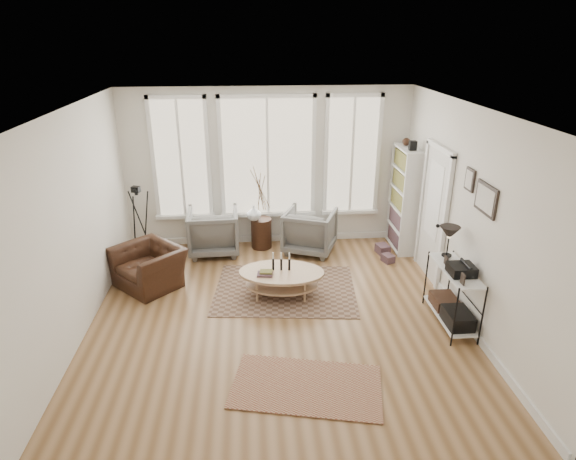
{
  "coord_description": "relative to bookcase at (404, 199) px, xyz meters",
  "views": [
    {
      "loc": [
        -0.32,
        -5.82,
        3.78
      ],
      "look_at": [
        0.2,
        0.6,
        1.1
      ],
      "focal_mm": 30.0,
      "sensor_mm": 36.0,
      "label": 1
    }
  ],
  "objects": [
    {
      "name": "room",
      "position": [
        -2.42,
        -2.2,
        0.47
      ],
      "size": [
        5.5,
        5.54,
        2.9
      ],
      "color": "#997149",
      "rests_on": "ground"
    },
    {
      "name": "bay_window",
      "position": [
        -2.44,
        0.49,
        0.65
      ],
      "size": [
        4.14,
        0.12,
        2.24
      ],
      "color": "tan",
      "rests_on": "ground"
    },
    {
      "name": "door",
      "position": [
        0.13,
        -1.08,
        0.17
      ],
      "size": [
        0.09,
        1.06,
        2.22
      ],
      "color": "silver",
      "rests_on": "ground"
    },
    {
      "name": "bookcase",
      "position": [
        0.0,
        0.0,
        0.0
      ],
      "size": [
        0.31,
        0.85,
        2.06
      ],
      "color": "white",
      "rests_on": "ground"
    },
    {
      "name": "low_shelf",
      "position": [
        -0.06,
        -2.52,
        -0.44
      ],
      "size": [
        0.38,
        1.08,
        1.3
      ],
      "color": "white",
      "rests_on": "ground"
    },
    {
      "name": "wall_art",
      "position": [
        0.14,
        -2.49,
        0.92
      ],
      "size": [
        0.04,
        0.88,
        0.44
      ],
      "color": "black",
      "rests_on": "ground"
    },
    {
      "name": "rug_main",
      "position": [
        -2.27,
        -1.43,
        -0.95
      ],
      "size": [
        2.33,
        1.84,
        0.01
      ],
      "primitive_type": "cube",
      "rotation": [
        0.0,
        0.0,
        -0.1
      ],
      "color": "brown",
      "rests_on": "ground"
    },
    {
      "name": "rug_runner",
      "position": [
        -2.19,
        -3.68,
        -0.94
      ],
      "size": [
        1.86,
        1.28,
        0.01
      ],
      "primitive_type": "cube",
      "rotation": [
        0.0,
        0.0,
        -0.22
      ],
      "color": "maroon",
      "rests_on": "ground"
    },
    {
      "name": "coffee_table",
      "position": [
        -2.34,
        -1.59,
        -0.64
      ],
      "size": [
        1.38,
        0.96,
        0.59
      ],
      "color": "tan",
      "rests_on": "ground"
    },
    {
      "name": "armchair_left",
      "position": [
        -3.46,
        0.08,
        -0.54
      ],
      "size": [
        0.93,
        0.95,
        0.83
      ],
      "primitive_type": "imported",
      "rotation": [
        0.0,
        0.0,
        3.19
      ],
      "color": "slate",
      "rests_on": "ground"
    },
    {
      "name": "armchair_right",
      "position": [
        -1.7,
        -0.01,
        -0.55
      ],
      "size": [
        1.12,
        1.14,
        0.8
      ],
      "primitive_type": "imported",
      "rotation": [
        0.0,
        0.0,
        2.76
      ],
      "color": "slate",
      "rests_on": "ground"
    },
    {
      "name": "side_table",
      "position": [
        -2.59,
        0.22,
        -0.19
      ],
      "size": [
        0.38,
        0.38,
        1.59
      ],
      "color": "#331B10",
      "rests_on": "ground"
    },
    {
      "name": "vase",
      "position": [
        -2.72,
        0.18,
        -0.25
      ],
      "size": [
        0.31,
        0.31,
        0.28
      ],
      "primitive_type": "imported",
      "rotation": [
        0.0,
        0.0,
        -0.2
      ],
      "color": "silver",
      "rests_on": "side_table"
    },
    {
      "name": "accent_chair",
      "position": [
        -4.4,
        -1.09,
        -0.63
      ],
      "size": [
        1.31,
        1.31,
        0.64
      ],
      "primitive_type": "imported",
      "rotation": [
        0.0,
        0.0,
        -0.79
      ],
      "color": "#331B10",
      "rests_on": "ground"
    },
    {
      "name": "tripod_camera",
      "position": [
        -4.67,
        -0.22,
        -0.32
      ],
      "size": [
        0.49,
        0.49,
        1.38
      ],
      "color": "black",
      "rests_on": "ground"
    },
    {
      "name": "book_stack_near",
      "position": [
        -0.39,
        -0.23,
        -0.87
      ],
      "size": [
        0.25,
        0.29,
        0.16
      ],
      "primitive_type": "cube",
      "rotation": [
        0.0,
        0.0,
        0.21
      ],
      "color": "brown",
      "rests_on": "ground"
    },
    {
      "name": "book_stack_far",
      "position": [
        -0.39,
        -0.59,
        -0.89
      ],
      "size": [
        0.23,
        0.26,
        0.14
      ],
      "primitive_type": "cube",
      "rotation": [
        0.0,
        0.0,
        0.36
      ],
      "color": "brown",
      "rests_on": "ground"
    }
  ]
}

